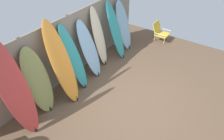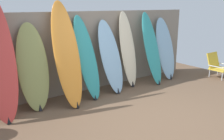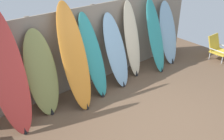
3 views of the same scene
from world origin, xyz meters
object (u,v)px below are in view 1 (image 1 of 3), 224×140
surfboard_red_0 (14,89)px  surfboard_skyblue_4 (89,49)px  surfboard_orange_2 (61,63)px  surfboard_cream_5 (99,37)px  surfboard_skyblue_7 (124,26)px  beach_chair (160,31)px  surfboard_olive_1 (38,82)px  surfboard_teal_3 (74,58)px  surfboard_teal_6 (116,31)px

surfboard_red_0 → surfboard_skyblue_4: (2.37, 0.05, -0.30)m
surfboard_orange_2 → surfboard_red_0: bearing=178.0°
surfboard_orange_2 → surfboard_cream_5: 1.73m
surfboard_skyblue_7 → beach_chair: 1.54m
surfboard_red_0 → beach_chair: size_ratio=3.37×
surfboard_orange_2 → beach_chair: bearing=-9.6°
surfboard_olive_1 → beach_chair: bearing=-10.2°
surfboard_skyblue_4 → surfboard_cream_5: bearing=9.8°
surfboard_teal_3 → surfboard_red_0: bearing=-178.2°
surfboard_teal_3 → surfboard_cream_5: surfboard_cream_5 is taller
surfboard_skyblue_7 → surfboard_cream_5: bearing=176.0°
surfboard_orange_2 → surfboard_teal_6: 2.36m
surfboard_skyblue_4 → surfboard_teal_3: bearing=180.0°
surfboard_orange_2 → surfboard_cream_5: (1.71, 0.20, -0.13)m
surfboard_red_0 → surfboard_olive_1: 0.69m
surfboard_skyblue_4 → surfboard_skyblue_7: bearing=0.5°
surfboard_skyblue_7 → surfboard_olive_1: bearing=179.3°
surfboard_orange_2 → surfboard_teal_3: (0.50, 0.10, -0.15)m
surfboard_skyblue_4 → beach_chair: (3.04, -0.80, -0.47)m
surfboard_olive_1 → surfboard_cream_5: (2.34, 0.04, 0.08)m
surfboard_cream_5 → surfboard_skyblue_7: 1.24m
surfboard_skyblue_7 → beach_chair: surfboard_skyblue_7 is taller
surfboard_teal_6 → surfboard_skyblue_4: bearing=177.1°
surfboard_olive_1 → surfboard_skyblue_4: (1.75, -0.06, -0.00)m
surfboard_red_0 → surfboard_olive_1: (0.62, 0.11, -0.29)m
surfboard_orange_2 → surfboard_skyblue_4: size_ratio=1.26×
surfboard_red_0 → beach_chair: surfboard_red_0 is taller
surfboard_teal_3 → surfboard_teal_6: size_ratio=0.98×
surfboard_cream_5 → surfboard_teal_6: (0.64, -0.16, -0.01)m
surfboard_olive_1 → surfboard_orange_2: size_ratio=0.80×
surfboard_teal_3 → surfboard_teal_6: 1.85m
surfboard_red_0 → surfboard_teal_3: bearing=1.8°
surfboard_teal_3 → surfboard_cream_5: size_ratio=0.97×
surfboard_red_0 → surfboard_cream_5: (2.96, 0.16, -0.21)m
surfboard_orange_2 → beach_chair: (4.16, -0.70, -0.68)m
surfboard_teal_3 → surfboard_cream_5: (1.21, 0.10, 0.02)m
surfboard_teal_6 → beach_chair: surfboard_teal_6 is taller
surfboard_olive_1 → surfboard_orange_2: bearing=-14.0°
surfboard_teal_6 → surfboard_skyblue_7: size_ratio=1.10×
surfboard_red_0 → surfboard_skyblue_4: bearing=1.3°
surfboard_red_0 → surfboard_teal_6: size_ratio=1.25×
surfboard_orange_2 → surfboard_olive_1: bearing=166.0°
surfboard_cream_5 → surfboard_teal_6: bearing=-14.2°
surfboard_orange_2 → surfboard_skyblue_7: size_ratio=1.26×
surfboard_teal_3 → surfboard_skyblue_4: 0.62m
surfboard_red_0 → surfboard_cream_5: size_ratio=1.23×
surfboard_teal_6 → beach_chair: bearing=-22.3°
surfboard_teal_6 → surfboard_skyblue_7: 0.60m
surfboard_cream_5 → surfboard_skyblue_7: bearing=-4.0°
surfboard_red_0 → surfboard_orange_2: size_ratio=1.09×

